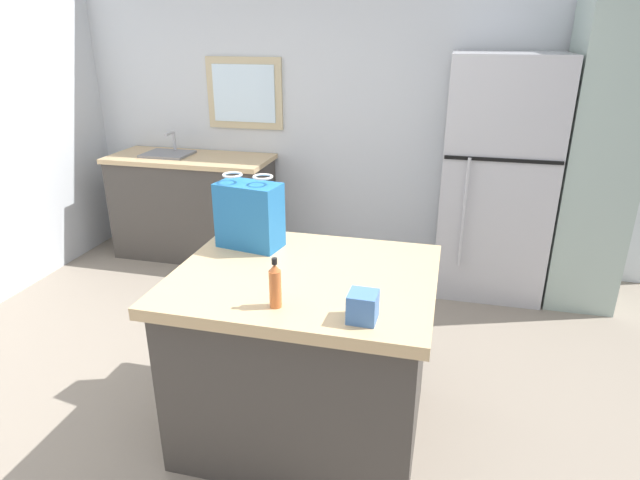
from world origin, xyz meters
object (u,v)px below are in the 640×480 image
small_box (363,307)px  shopping_bag (249,215)px  refrigerator (496,178)px  bottle (275,285)px  tall_cabinet (596,160)px  kitchen_island (305,353)px

small_box → shopping_bag: bearing=138.6°
refrigerator → bottle: refrigerator is taller
tall_cabinet → bottle: tall_cabinet is taller
shopping_bag → small_box: (0.70, -0.61, -0.11)m
refrigerator → tall_cabinet: (0.66, 0.00, 0.18)m
kitchen_island → tall_cabinet: 2.60m
small_box → tall_cabinet: bearing=60.9°
tall_cabinet → shopping_bag: tall_cabinet is taller
refrigerator → shopping_bag: bearing=-128.0°
shopping_bag → small_box: 0.93m
kitchen_island → shopping_bag: bearing=144.7°
refrigerator → bottle: bearing=-113.4°
tall_cabinet → kitchen_island: bearing=-129.7°
shopping_bag → small_box: size_ratio=3.27×
shopping_bag → bottle: bearing=-60.6°
refrigerator → kitchen_island: bearing=-116.2°
refrigerator → shopping_bag: (-1.32, -1.68, 0.16)m
kitchen_island → tall_cabinet: tall_cabinet is taller
refrigerator → small_box: size_ratio=15.31×
small_box → bottle: size_ratio=0.54×
kitchen_island → refrigerator: 2.21m
tall_cabinet → bottle: size_ratio=9.97×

